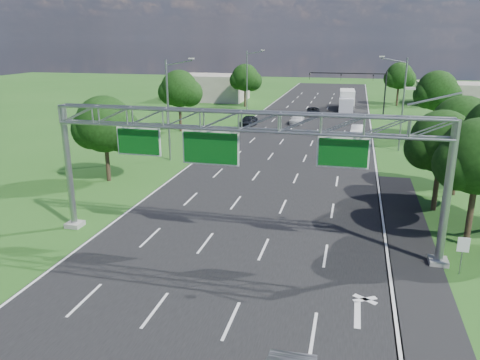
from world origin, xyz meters
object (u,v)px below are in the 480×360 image
(sign_gantry, at_px, (241,131))
(box_truck, at_px, (347,100))
(regulatory_sign, at_px, (463,248))
(traffic_signal, at_px, (363,83))

(sign_gantry, distance_m, box_truck, 59.57)
(sign_gantry, relative_size, regulatory_sign, 11.19)
(sign_gantry, relative_size, box_truck, 2.70)
(traffic_signal, distance_m, box_truck, 7.52)
(regulatory_sign, height_order, box_truck, box_truck)
(box_truck, bearing_deg, sign_gantry, -97.05)
(sign_gantry, height_order, regulatory_sign, sign_gantry)
(traffic_signal, height_order, box_truck, traffic_signal)
(regulatory_sign, xyz_separation_m, box_truck, (-7.35, 60.16, 0.06))
(regulatory_sign, bearing_deg, box_truck, 96.96)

